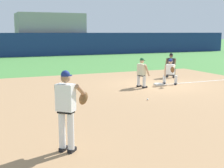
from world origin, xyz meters
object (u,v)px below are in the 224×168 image
object	(u,v)px
first_base_bag	(159,84)
baserunner	(142,72)
pitcher	(67,106)
first_baseman	(170,71)
umpire	(171,64)
baseball	(148,99)

from	to	relation	value
first_base_bag	baserunner	world-z (taller)	baserunner
first_base_bag	baserunner	bearing A→B (deg)	-165.68
first_base_bag	pitcher	distance (m)	9.65
first_base_bag	first_baseman	distance (m)	0.93
first_baseman	baserunner	size ratio (longest dim) A/B	0.92
first_baseman	first_base_bag	bearing A→B (deg)	170.27
pitcher	umpire	world-z (taller)	pitcher
baserunner	umpire	world-z (taller)	same
first_base_bag	umpire	bearing A→B (deg)	44.05
first_base_bag	baseball	xyz separation A→B (m)	(-2.32, -2.93, -0.01)
first_base_bag	baserunner	xyz separation A→B (m)	(-1.15, -0.29, 0.75)
pitcher	baserunner	distance (m)	8.61
first_baseman	pitcher	bearing A→B (deg)	-137.06
first_base_bag	baserunner	size ratio (longest dim) A/B	0.26
pitcher	umpire	xyz separation A→B (m)	(8.77, 8.93, -0.27)
first_base_bag	baseball	world-z (taller)	first_base_bag
baseball	pitcher	xyz separation A→B (m)	(-4.35, -3.97, 1.02)
baseball	pitcher	world-z (taller)	pitcher
first_base_bag	umpire	world-z (taller)	umpire
baserunner	umpire	size ratio (longest dim) A/B	1.00
first_baseman	baserunner	distance (m)	1.79
baserunner	umpire	xyz separation A→B (m)	(3.25, 2.32, 0.00)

